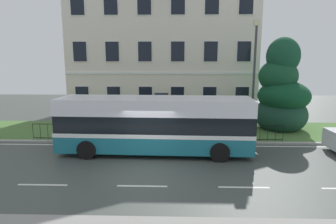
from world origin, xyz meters
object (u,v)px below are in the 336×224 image
(single_decker_bus, at_px, (155,124))
(georgian_townhouse, at_px, (164,36))
(street_lamp_post, at_px, (254,72))
(evergreen_tree, at_px, (281,94))
(litter_bin, at_px, (177,127))

(single_decker_bus, bearing_deg, georgian_townhouse, 92.02)
(street_lamp_post, bearing_deg, evergreen_tree, 42.43)
(single_decker_bus, xyz_separation_m, litter_bin, (1.20, 3.05, -0.89))
(georgian_townhouse, height_order, street_lamp_post, georgian_townhouse)
(evergreen_tree, height_order, single_decker_bus, evergreen_tree)
(evergreen_tree, xyz_separation_m, single_decker_bus, (-8.41, -5.22, -0.99))
(street_lamp_post, bearing_deg, single_decker_bus, -153.91)
(evergreen_tree, height_order, street_lamp_post, street_lamp_post)
(single_decker_bus, relative_size, street_lamp_post, 1.42)
(evergreen_tree, relative_size, street_lamp_post, 0.93)
(street_lamp_post, bearing_deg, litter_bin, 177.49)
(street_lamp_post, distance_m, litter_bin, 5.80)
(single_decker_bus, bearing_deg, evergreen_tree, 33.57)
(georgian_townhouse, height_order, litter_bin, georgian_townhouse)
(georgian_townhouse, relative_size, street_lamp_post, 2.20)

